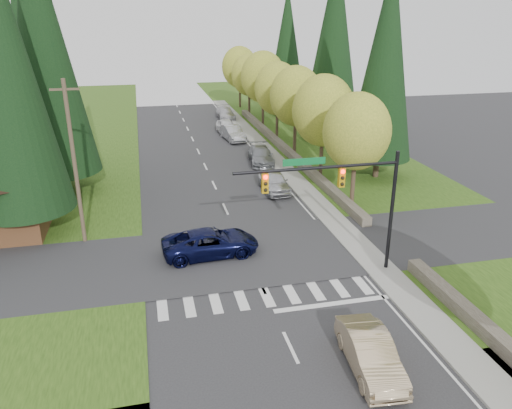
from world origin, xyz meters
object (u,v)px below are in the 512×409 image
object	(u,v)px
parked_car_b	(261,155)
parked_car_a	(274,181)
suv_navy	(211,243)
parked_car_e	(226,113)
sedan_champagne	(370,353)
parked_car_d	(226,127)
parked_car_c	(233,133)

from	to	relation	value
parked_car_b	parked_car_a	bearing A→B (deg)	-89.19
suv_navy	parked_car_e	xyz separation A→B (m)	(7.67, 39.44, -0.02)
sedan_champagne	suv_navy	bearing A→B (deg)	117.52
suv_navy	parked_car_d	distance (m)	31.57
parked_car_a	parked_car_c	distance (m)	17.35
suv_navy	parked_car_e	size ratio (longest dim) A/B	1.08
parked_car_c	parked_car_d	size ratio (longest dim) A/B	1.05
parked_car_b	parked_car_d	distance (m)	13.04
sedan_champagne	parked_car_d	size ratio (longest dim) A/B	0.98
parked_car_d	parked_car_e	distance (m)	8.62
parked_car_b	parked_car_e	distance (m)	21.49
suv_navy	parked_car_c	bearing A→B (deg)	-16.79
parked_car_b	parked_car_d	xyz separation A→B (m)	(-1.10, 12.99, 0.04)
parked_car_a	parked_car_b	xyz separation A→B (m)	(0.82, 7.87, -0.04)
parked_car_d	sedan_champagne	bearing A→B (deg)	-92.64
parked_car_c	parked_car_d	distance (m)	3.52
suv_navy	parked_car_b	xyz separation A→B (m)	(7.38, 17.95, -0.02)
parked_car_b	parked_car_e	world-z (taller)	parked_car_b
parked_car_a	parked_car_e	distance (m)	29.39
parked_car_a	parked_car_c	size ratio (longest dim) A/B	0.95
parked_car_a	parked_car_d	distance (m)	20.87
suv_navy	parked_car_e	bearing A→B (deg)	-14.59
parked_car_a	parked_car_c	xyz separation A→B (m)	(-0.11, 17.35, 0.01)
suv_navy	parked_car_b	bearing A→B (deg)	-25.92
suv_navy	parked_car_d	xyz separation A→B (m)	(6.27, 30.94, 0.02)
sedan_champagne	parked_car_b	size ratio (longest dim) A/B	0.88
sedan_champagne	parked_car_d	bearing A→B (deg)	92.99
parked_car_a	sedan_champagne	bearing A→B (deg)	-93.78
suv_navy	parked_car_b	size ratio (longest dim) A/B	1.07
suv_navy	parked_car_a	distance (m)	12.02
parked_car_e	parked_car_d	bearing A→B (deg)	-99.16
sedan_champagne	parked_car_b	distance (m)	29.54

